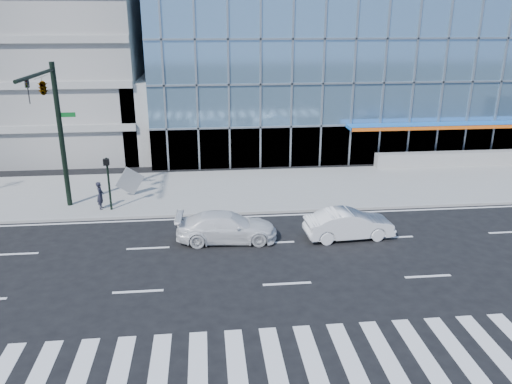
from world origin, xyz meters
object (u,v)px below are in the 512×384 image
ped_signal_post (108,176)px  white_suv (227,227)px  tilted_panel (130,181)px  pedestrian (100,195)px  traffic_signal (49,104)px  white_sedan (349,224)px

ped_signal_post → white_suv: bearing=-35.2°
tilted_panel → pedestrian: bearing=-147.2°
traffic_signal → white_sedan: bearing=-16.4°
white_suv → tilted_panel: 8.72m
ped_signal_post → white_sedan: (12.26, -4.72, -1.42)m
white_sedan → tilted_panel: (-11.47, 7.08, 0.34)m
white_suv → white_sedan: white_sedan is taller
traffic_signal → pedestrian: 5.60m
traffic_signal → tilted_panel: (3.29, 2.74, -5.11)m
white_suv → white_sedan: (6.00, -0.30, 0.01)m
tilted_panel → traffic_signal: bearing=-164.4°
white_sedan → white_suv: bearing=83.3°
traffic_signal → white_suv: bearing=-24.8°
white_suv → white_sedan: 6.01m
traffic_signal → white_suv: 11.08m
ped_signal_post → pedestrian: (-0.58, 0.26, -1.20)m
traffic_signal → white_suv: size_ratio=1.64×
traffic_signal → tilted_panel: 6.66m
pedestrian → tilted_panel: (1.37, 2.11, 0.12)m
traffic_signal → tilted_panel: size_ratio=6.15×
ped_signal_post → white_sedan: size_ratio=0.69×
tilted_panel → white_sedan: bearing=-55.9°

